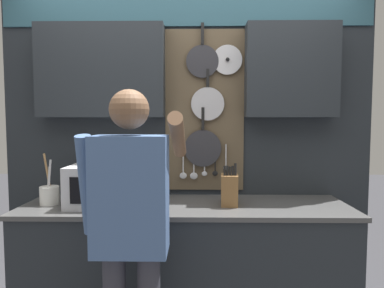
% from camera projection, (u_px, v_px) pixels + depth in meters
% --- Properties ---
extents(base_cabinet_counter, '(2.19, 0.63, 0.92)m').
position_uv_depth(base_cabinet_counter, '(186.00, 271.00, 2.35)').
color(base_cabinet_counter, '#23282D').
rests_on(base_cabinet_counter, ground_plane).
extents(back_wall_unit, '(2.76, 0.20, 2.47)m').
position_uv_depth(back_wall_unit, '(185.00, 119.00, 2.56)').
color(back_wall_unit, '#23282D').
rests_on(back_wall_unit, ground_plane).
extents(microwave, '(0.51, 0.37, 0.27)m').
position_uv_depth(microwave, '(109.00, 185.00, 2.29)').
color(microwave, silver).
rests_on(microwave, base_cabinet_counter).
extents(knife_block, '(0.12, 0.16, 0.29)m').
position_uv_depth(knife_block, '(229.00, 190.00, 2.28)').
color(knife_block, brown).
rests_on(knife_block, base_cabinet_counter).
extents(utensil_crock, '(0.13, 0.13, 0.35)m').
position_uv_depth(utensil_crock, '(49.00, 194.00, 2.31)').
color(utensil_crock, white).
rests_on(utensil_crock, base_cabinet_counter).
extents(person, '(0.54, 0.62, 1.65)m').
position_uv_depth(person, '(131.00, 220.00, 1.77)').
color(person, '#383842').
rests_on(person, ground_plane).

